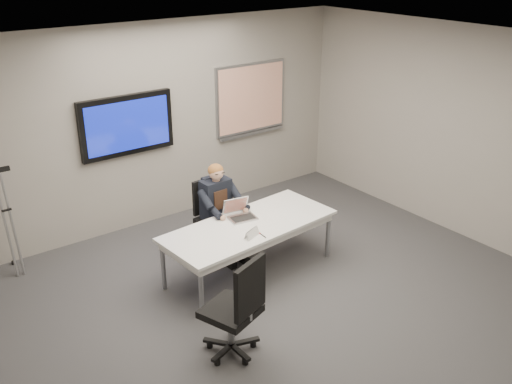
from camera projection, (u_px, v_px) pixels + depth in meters
floor at (298, 312)px, 6.22m from camera, size 6.00×6.00×0.02m
ceiling at (308, 53)px, 5.10m from camera, size 6.00×6.00×0.02m
wall_back at (159, 125)px, 7.86m from camera, size 6.00×0.02×2.80m
wall_right at (479, 139)px, 7.31m from camera, size 0.02×6.00×2.80m
conference_table at (250, 230)px, 6.77m from camera, size 2.18×1.04×0.65m
tv_display at (127, 125)px, 7.51m from camera, size 1.30×0.09×0.80m
whiteboard at (251, 99)px, 8.64m from camera, size 1.25×0.08×1.10m
office_chair_far at (214, 228)px, 7.42m from camera, size 0.50×0.50×0.94m
office_chair_near at (235, 325)px, 5.47m from camera, size 0.66×0.66×1.09m
seated_person at (223, 221)px, 7.18m from camera, size 0.38×0.65×1.21m
crutch at (7, 217)px, 6.75m from camera, size 0.24×0.75×1.50m
laptop at (240, 213)px, 6.88m from camera, size 0.36×0.35×0.23m
name_tent at (252, 233)px, 6.44m from camera, size 0.23×0.14×0.09m
pen at (262, 235)px, 6.47m from camera, size 0.02×0.14×0.01m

